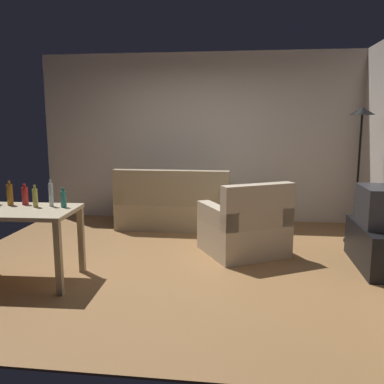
# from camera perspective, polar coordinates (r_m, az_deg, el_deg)

# --- Properties ---
(ground_plane) EXTENTS (5.20, 4.40, 0.02)m
(ground_plane) POSITION_cam_1_polar(r_m,az_deg,el_deg) (4.93, -1.91, -9.73)
(ground_plane) COLOR #9E7042
(wall_rear) EXTENTS (5.20, 0.10, 2.70)m
(wall_rear) POSITION_cam_1_polar(r_m,az_deg,el_deg) (6.82, 0.96, 7.47)
(wall_rear) COLOR silver
(wall_rear) RESTS_ON ground_plane
(couch) EXTENTS (1.71, 0.84, 0.92)m
(couch) POSITION_cam_1_polar(r_m,az_deg,el_deg) (6.40, -2.50, -2.13)
(couch) COLOR tan
(couch) RESTS_ON ground_plane
(tv_stand) EXTENTS (0.44, 1.10, 0.48)m
(tv_stand) POSITION_cam_1_polar(r_m,az_deg,el_deg) (5.14, 24.13, -6.85)
(tv_stand) COLOR black
(tv_stand) RESTS_ON ground_plane
(tv) EXTENTS (0.41, 0.60, 0.44)m
(tv) POSITION_cam_1_polar(r_m,az_deg,el_deg) (5.04, 24.54, -1.83)
(tv) COLOR #2D2D33
(tv) RESTS_ON tv_stand
(torchiere_lamp) EXTENTS (0.32, 0.32, 1.81)m
(torchiere_lamp) POSITION_cam_1_polar(r_m,az_deg,el_deg) (5.88, 22.24, 6.94)
(torchiere_lamp) COLOR black
(torchiere_lamp) RESTS_ON ground_plane
(desk) EXTENTS (1.23, 0.75, 0.76)m
(desk) POSITION_cam_1_polar(r_m,az_deg,el_deg) (4.56, -23.17, -3.54)
(desk) COLOR #C6B28E
(desk) RESTS_ON ground_plane
(potted_plant) EXTENTS (0.36, 0.36, 0.57)m
(potted_plant) POSITION_cam_1_polar(r_m,az_deg,el_deg) (6.62, 10.12, -1.66)
(potted_plant) COLOR brown
(potted_plant) RESTS_ON ground_plane
(armchair) EXTENTS (1.19, 1.17, 0.92)m
(armchair) POSITION_cam_1_polar(r_m,az_deg,el_deg) (5.15, 7.40, -5.06)
(armchair) COLOR beige
(armchair) RESTS_ON ground_plane
(bottle_amber) EXTENTS (0.06, 0.06, 0.26)m
(bottle_amber) POSITION_cam_1_polar(r_m,az_deg,el_deg) (4.74, -23.83, -0.32)
(bottle_amber) COLOR #9E6019
(bottle_amber) RESTS_ON desk
(bottle_red) EXTENTS (0.07, 0.07, 0.22)m
(bottle_red) POSITION_cam_1_polar(r_m,az_deg,el_deg) (4.72, -22.06, -0.47)
(bottle_red) COLOR #AD2323
(bottle_red) RESTS_ON desk
(bottle_squat) EXTENTS (0.05, 0.05, 0.23)m
(bottle_squat) POSITION_cam_1_polar(r_m,az_deg,el_deg) (4.55, -20.82, -0.72)
(bottle_squat) COLOR #BCB24C
(bottle_squat) RESTS_ON desk
(bottle_clear) EXTENTS (0.05, 0.05, 0.28)m
(bottle_clear) POSITION_cam_1_polar(r_m,az_deg,el_deg) (4.52, -18.89, -0.32)
(bottle_clear) COLOR silver
(bottle_clear) RESTS_ON desk
(bottle_tall) EXTENTS (0.06, 0.06, 0.21)m
(bottle_tall) POSITION_cam_1_polar(r_m,az_deg,el_deg) (4.44, -17.32, -0.92)
(bottle_tall) COLOR teal
(bottle_tall) RESTS_ON desk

